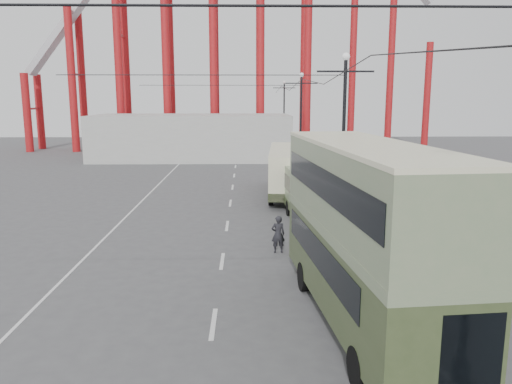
{
  "coord_description": "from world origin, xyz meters",
  "views": [
    {
      "loc": [
        0.0,
        -10.35,
        6.82
      ],
      "look_at": [
        0.44,
        9.98,
        3.0
      ],
      "focal_mm": 35.0,
      "sensor_mm": 36.0,
      "label": 1
    }
  ],
  "objects_px": {
    "double_decker_bus": "(365,226)",
    "single_decker_cream": "(289,169)",
    "single_decker_green": "(318,199)",
    "pedestrian": "(278,234)"
  },
  "relations": [
    {
      "from": "double_decker_bus",
      "to": "single_decker_cream",
      "type": "distance_m",
      "value": 20.78
    },
    {
      "from": "single_decker_cream",
      "to": "single_decker_green",
      "type": "bearing_deg",
      "value": -81.47
    },
    {
      "from": "double_decker_bus",
      "to": "single_decker_cream",
      "type": "height_order",
      "value": "double_decker_bus"
    },
    {
      "from": "double_decker_bus",
      "to": "single_decker_cream",
      "type": "xyz_separation_m",
      "value": [
        -0.42,
        20.74,
        -1.24
      ]
    },
    {
      "from": "double_decker_bus",
      "to": "single_decker_cream",
      "type": "relative_size",
      "value": 0.97
    },
    {
      "from": "single_decker_green",
      "to": "double_decker_bus",
      "type": "bearing_deg",
      "value": -95.49
    },
    {
      "from": "single_decker_green",
      "to": "single_decker_cream",
      "type": "xyz_separation_m",
      "value": [
        -0.71,
        9.25,
        0.27
      ]
    },
    {
      "from": "pedestrian",
      "to": "single_decker_cream",
      "type": "bearing_deg",
      "value": -103.09
    },
    {
      "from": "single_decker_green",
      "to": "pedestrian",
      "type": "relative_size",
      "value": 6.04
    },
    {
      "from": "single_decker_cream",
      "to": "pedestrian",
      "type": "height_order",
      "value": "single_decker_cream"
    }
  ]
}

